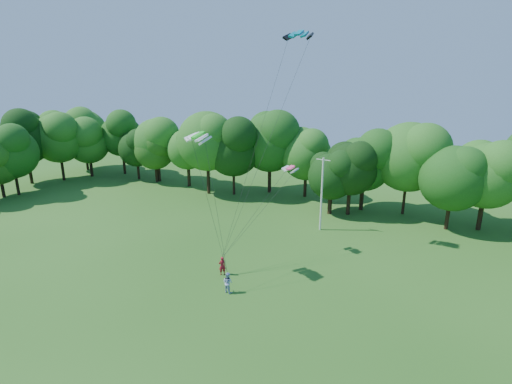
% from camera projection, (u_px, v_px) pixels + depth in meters
% --- Properties ---
extents(ground, '(160.00, 160.00, 0.00)m').
position_uv_depth(ground, '(137.00, 362.00, 25.91)').
color(ground, '#235417').
rests_on(ground, ground).
extents(utility_pole, '(1.73, 0.39, 8.74)m').
position_uv_depth(utility_pole, '(322.00, 194.00, 46.33)').
color(utility_pole, silver).
rests_on(utility_pole, ground).
extents(kite_flyer_left, '(0.77, 0.77, 1.80)m').
position_uv_depth(kite_flyer_left, '(222.00, 266.00, 36.83)').
color(kite_flyer_left, maroon).
rests_on(kite_flyer_left, ground).
extents(kite_flyer_right, '(1.02, 0.87, 1.84)m').
position_uv_depth(kite_flyer_right, '(228.00, 282.00, 33.85)').
color(kite_flyer_right, '#A3B2E2').
rests_on(kite_flyer_right, ground).
extents(kite_teal, '(2.83, 1.34, 0.63)m').
position_uv_depth(kite_teal, '(299.00, 33.00, 37.82)').
color(kite_teal, '#04748F').
rests_on(kite_teal, ground).
extents(kite_green, '(2.92, 2.18, 0.59)m').
position_uv_depth(kite_green, '(198.00, 135.00, 33.74)').
color(kite_green, '#1EC81E').
rests_on(kite_green, ground).
extents(kite_pink, '(1.93, 1.50, 0.36)m').
position_uv_depth(kite_pink, '(290.00, 168.00, 39.70)').
color(kite_pink, '#FD467D').
rests_on(kite_pink, ground).
extents(tree_back_west, '(7.37, 7.37, 10.72)m').
position_uv_depth(tree_back_west, '(154.00, 143.00, 66.49)').
color(tree_back_west, '#332514').
rests_on(tree_back_west, ground).
extents(tree_back_center, '(7.43, 7.43, 10.80)m').
position_uv_depth(tree_back_center, '(351.00, 164.00, 50.89)').
color(tree_back_center, '#302512').
rests_on(tree_back_center, ground).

